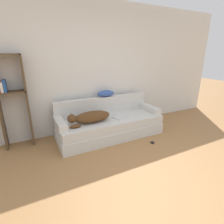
# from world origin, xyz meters

# --- Properties ---
(ground_plane) EXTENTS (20.00, 20.00, 0.00)m
(ground_plane) POSITION_xyz_m (0.00, 0.00, 0.00)
(ground_plane) COLOR #9E7042
(wall_back) EXTENTS (7.00, 0.06, 2.70)m
(wall_back) POSITION_xyz_m (0.00, 2.43, 1.35)
(wall_back) COLOR silver
(wall_back) RESTS_ON ground_plane
(couch) EXTENTS (2.16, 0.85, 0.40)m
(couch) POSITION_xyz_m (0.09, 1.85, 0.20)
(couch) COLOR silver
(couch) RESTS_ON ground_plane
(couch_backrest) EXTENTS (2.12, 0.15, 0.36)m
(couch_backrest) POSITION_xyz_m (0.09, 2.20, 0.58)
(couch_backrest) COLOR silver
(couch_backrest) RESTS_ON couch
(couch_arm_left) EXTENTS (0.15, 0.66, 0.12)m
(couch_arm_left) POSITION_xyz_m (-0.92, 1.84, 0.47)
(couch_arm_left) COLOR silver
(couch_arm_left) RESTS_ON couch
(couch_arm_right) EXTENTS (0.15, 0.66, 0.12)m
(couch_arm_right) POSITION_xyz_m (1.09, 1.84, 0.47)
(couch_arm_right) COLOR silver
(couch_arm_right) RESTS_ON couch
(dog) EXTENTS (0.84, 0.32, 0.23)m
(dog) POSITION_xyz_m (-0.36, 1.77, 0.51)
(dog) COLOR #513319
(dog) RESTS_ON couch
(laptop) EXTENTS (0.34, 0.31, 0.02)m
(laptop) POSITION_xyz_m (0.29, 1.76, 0.41)
(laptop) COLOR silver
(laptop) RESTS_ON couch
(throw_pillow) EXTENTS (0.39, 0.18, 0.14)m
(throw_pillow) POSITION_xyz_m (0.16, 2.20, 0.83)
(throw_pillow) COLOR #335199
(throw_pillow) RESTS_ON couch_backrest
(bookshelf) EXTENTS (0.48, 0.26, 1.66)m
(bookshelf) POSITION_xyz_m (-1.62, 2.25, 0.94)
(bookshelf) COLOR #4C3823
(bookshelf) RESTS_ON ground_plane
(power_adapter) EXTENTS (0.06, 0.06, 0.03)m
(power_adapter) POSITION_xyz_m (0.68, 1.16, 0.01)
(power_adapter) COLOR black
(power_adapter) RESTS_ON ground_plane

